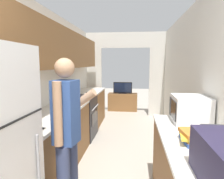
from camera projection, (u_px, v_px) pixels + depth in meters
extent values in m
cube|color=silver|center=(30.00, 87.00, 2.87)|extent=(0.06, 7.83, 2.50)
cube|color=brown|center=(63.00, 49.00, 3.65)|extent=(0.32, 4.20, 0.69)
cube|color=silver|center=(204.00, 90.00, 2.59)|extent=(0.06, 7.83, 2.50)
cube|color=silver|center=(91.00, 82.00, 6.17)|extent=(0.65, 0.06, 2.05)
cube|color=silver|center=(160.00, 82.00, 5.94)|extent=(0.65, 0.06, 2.05)
cube|color=silver|center=(125.00, 40.00, 5.89)|extent=(2.74, 0.06, 0.45)
cube|color=brown|center=(51.00, 146.00, 2.84)|extent=(0.60, 2.21, 0.85)
cube|color=silver|center=(50.00, 115.00, 2.77)|extent=(0.62, 2.22, 0.03)
cube|color=brown|center=(90.00, 108.00, 5.29)|extent=(0.60, 1.23, 0.85)
cube|color=silver|center=(90.00, 91.00, 5.23)|extent=(0.62, 1.24, 0.03)
cube|color=#9EA3A8|center=(17.00, 134.00, 2.01)|extent=(0.42, 0.44, 0.00)
cube|color=silver|center=(201.00, 148.00, 1.71)|extent=(0.62, 2.07, 0.03)
cube|color=black|center=(16.00, 121.00, 1.23)|extent=(0.01, 0.67, 0.01)
cylinder|color=#99999E|center=(39.00, 178.00, 1.52)|extent=(0.02, 0.02, 0.69)
cube|color=black|center=(80.00, 117.00, 4.30)|extent=(0.62, 0.77, 0.89)
cube|color=black|center=(95.00, 117.00, 4.26)|extent=(0.01, 0.52, 0.27)
cylinder|color=#B7B7BC|center=(95.00, 107.00, 4.23)|extent=(0.02, 0.61, 0.02)
cube|color=black|center=(67.00, 93.00, 4.27)|extent=(0.04, 0.77, 0.14)
cylinder|color=#232328|center=(83.00, 98.00, 4.06)|extent=(0.16, 0.16, 0.01)
cylinder|color=#232328|center=(87.00, 96.00, 4.39)|extent=(0.16, 0.16, 0.01)
cylinder|color=#232328|center=(72.00, 98.00, 4.09)|extent=(0.16, 0.16, 0.01)
cylinder|color=#232328|center=(76.00, 95.00, 4.42)|extent=(0.16, 0.16, 0.01)
cylinder|color=#384266|center=(72.00, 177.00, 2.09)|extent=(0.15, 0.15, 0.82)
cube|color=#335193|center=(66.00, 112.00, 1.92)|extent=(0.24, 0.24, 0.61)
cylinder|color=tan|center=(58.00, 114.00, 1.78)|extent=(0.09, 0.09, 0.58)
cylinder|color=tan|center=(73.00, 107.00, 2.05)|extent=(0.53, 0.16, 0.40)
sphere|color=tan|center=(64.00, 68.00, 1.86)|extent=(0.19, 0.19, 0.19)
cube|color=#2D2D33|center=(217.00, 132.00, 1.38)|extent=(0.22, 0.02, 0.10)
cube|color=white|center=(190.00, 109.00, 2.37)|extent=(0.39, 0.47, 0.32)
cube|color=black|center=(173.00, 110.00, 2.34)|extent=(0.01, 0.28, 0.22)
cube|color=#38383D|center=(170.00, 106.00, 2.55)|extent=(0.01, 0.09, 0.23)
cube|color=#2D4C99|center=(192.00, 141.00, 1.78)|extent=(0.17, 0.29, 0.03)
cube|color=#C67028|center=(194.00, 137.00, 1.79)|extent=(0.21, 0.29, 0.02)
cube|color=gold|center=(193.00, 136.00, 1.78)|extent=(0.27, 0.33, 0.02)
cube|color=#C67028|center=(195.00, 133.00, 1.76)|extent=(0.26, 0.28, 0.03)
cube|color=brown|center=(123.00, 102.00, 6.77)|extent=(0.97, 0.42, 0.58)
cube|color=black|center=(123.00, 93.00, 6.70)|extent=(0.27, 0.16, 0.02)
cube|color=black|center=(123.00, 88.00, 6.67)|extent=(0.62, 0.04, 0.36)
cube|color=navy|center=(123.00, 88.00, 6.64)|extent=(0.57, 0.01, 0.32)
cube|color=#B7B7BC|center=(89.00, 92.00, 4.96)|extent=(0.14, 0.21, 0.00)
cube|color=black|center=(88.00, 92.00, 4.80)|extent=(0.08, 0.11, 0.02)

